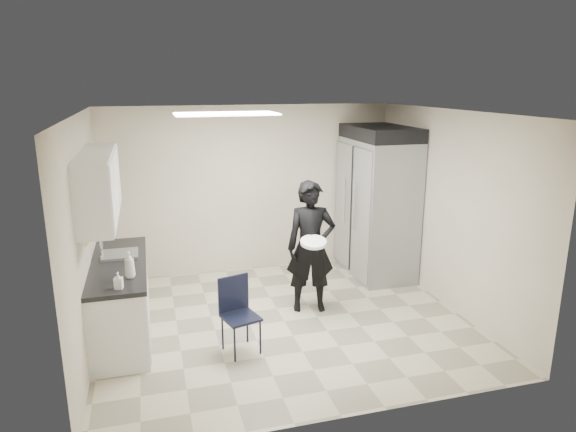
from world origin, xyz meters
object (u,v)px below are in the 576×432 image
object	(u,v)px
lower_counter	(121,301)
commercial_fridge	(377,208)
folding_chair	(241,318)
man_tuxedo	(311,247)

from	to	relation	value
lower_counter	commercial_fridge	distance (m)	3.98
lower_counter	folding_chair	bearing A→B (deg)	-31.43
commercial_fridge	man_tuxedo	world-z (taller)	commercial_fridge
folding_chair	man_tuxedo	size ratio (longest dim) A/B	0.48
commercial_fridge	lower_counter	bearing A→B (deg)	-164.12
commercial_fridge	folding_chair	distance (m)	3.17
folding_chair	man_tuxedo	bearing A→B (deg)	22.35
lower_counter	folding_chair	distance (m)	1.51
lower_counter	folding_chair	xyz separation A→B (m)	(1.29, -0.79, -0.02)
folding_chair	lower_counter	bearing A→B (deg)	132.56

